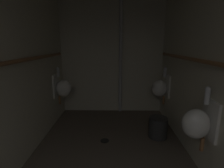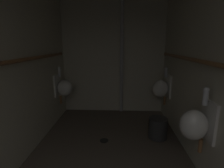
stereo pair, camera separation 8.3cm
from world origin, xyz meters
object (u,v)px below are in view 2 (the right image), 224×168
Objects in this scene: urinal_right_mid at (196,124)px; waste_bin at (158,128)px; urinal_right_far at (161,88)px; floor_drain at (104,140)px; urinal_left_mid at (64,87)px; standpipe_back_wall at (122,59)px.

waste_bin is (-0.19, 0.90, -0.51)m from urinal_right_mid.
urinal_right_far reaches higher than waste_bin.
urinal_right_far is at bearing 37.59° from floor_drain.
floor_drain is at bearing -142.41° from urinal_right_far.
standpipe_back_wall is (1.16, 0.46, 0.53)m from urinal_left_mid.
urinal_right_far is at bearing -28.56° from standpipe_back_wall.
urinal_right_mid reaches higher than waste_bin.
standpipe_back_wall is (-0.79, 2.02, 0.53)m from urinal_right_mid.
standpipe_back_wall reaches higher than urinal_right_far.
urinal_right_far is 5.39× the size of floor_drain.
urinal_right_mid is 1.00× the size of urinal_right_far.
urinal_left_mid is 1.00× the size of urinal_right_far.
waste_bin is (0.89, 0.14, 0.17)m from floor_drain.
standpipe_back_wall reaches higher than floor_drain.
waste_bin reaches higher than floor_drain.
urinal_left_mid is at bearing 141.33° from urinal_right_mid.
urinal_right_far is at bearing 0.82° from urinal_left_mid.
urinal_right_mid is at bearing -68.67° from standpipe_back_wall.
standpipe_back_wall is 1.77m from floor_drain.
standpipe_back_wall is at bearing 118.35° from waste_bin.
urinal_left_mid is 1.95m from urinal_right_far.
urinal_left_mid is 2.19× the size of waste_bin.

